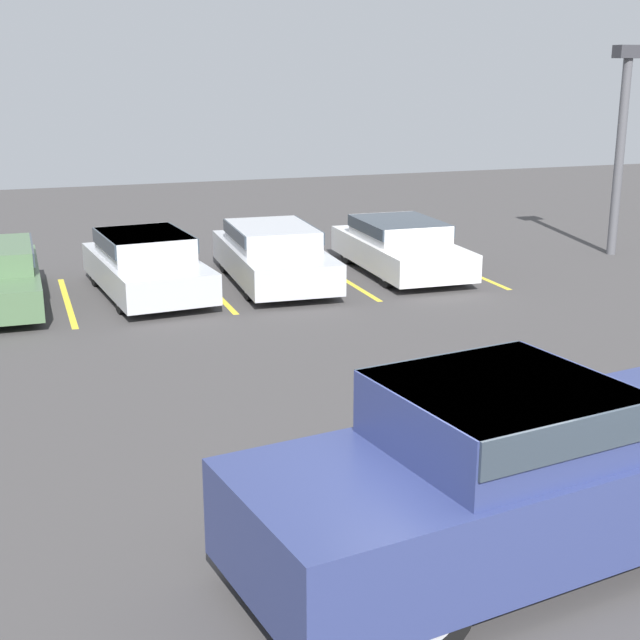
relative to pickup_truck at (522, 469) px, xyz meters
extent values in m
plane|color=#423F3F|center=(-0.34, -0.22, -0.89)|extent=(60.00, 60.00, 0.00)
cube|color=yellow|center=(-3.40, 11.36, -0.89)|extent=(0.12, 4.13, 0.01)
cube|color=yellow|center=(-0.44, 11.36, -0.89)|extent=(0.12, 4.13, 0.01)
cube|color=yellow|center=(2.52, 11.36, -0.89)|extent=(0.12, 4.13, 0.01)
cube|color=yellow|center=(5.49, 11.36, -0.89)|extent=(0.12, 4.13, 0.01)
cube|color=navy|center=(-0.02, 0.00, -0.17)|extent=(5.78, 2.84, 0.93)
cube|color=navy|center=(-0.29, -0.04, 0.59)|extent=(2.25, 2.14, 0.61)
cube|color=#2D3842|center=(-0.29, -0.04, 0.73)|extent=(2.22, 2.20, 0.33)
cylinder|color=black|center=(1.50, 1.08, -0.46)|extent=(0.89, 0.43, 0.86)
cylinder|color=#ADADB2|center=(1.50, 1.08, -0.46)|extent=(0.51, 0.38, 0.47)
cylinder|color=black|center=(-1.79, 0.58, -0.46)|extent=(0.89, 0.43, 0.86)
cylinder|color=#ADADB2|center=(-1.79, 0.58, -0.46)|extent=(0.51, 0.38, 0.47)
cylinder|color=black|center=(-1.53, -1.09, -0.46)|extent=(0.89, 0.43, 0.86)
cylinder|color=#ADADB2|center=(-1.53, -1.09, -0.46)|extent=(0.51, 0.38, 0.47)
cylinder|color=black|center=(-4.01, 10.19, -0.57)|extent=(0.21, 0.65, 0.65)
cylinder|color=#ADADB2|center=(-4.01, 10.19, -0.57)|extent=(0.22, 0.36, 0.36)
cylinder|color=black|center=(-3.99, 12.80, -0.57)|extent=(0.21, 0.65, 0.65)
cylinder|color=#ADADB2|center=(-3.99, 12.80, -0.57)|extent=(0.22, 0.36, 0.36)
cube|color=#B7BABF|center=(-1.78, 11.42, -0.41)|extent=(2.20, 4.42, 0.60)
cube|color=#B7BABF|center=(-1.79, 11.51, 0.13)|extent=(1.80, 2.36, 0.49)
cube|color=#2D3842|center=(-1.79, 11.51, 0.23)|extent=(1.86, 2.32, 0.30)
cylinder|color=black|center=(-0.89, 10.26, -0.56)|extent=(0.28, 0.67, 0.66)
cylinder|color=#ADADB2|center=(-0.89, 10.26, -0.56)|extent=(0.26, 0.38, 0.36)
cylinder|color=black|center=(-2.44, 10.12, -0.56)|extent=(0.28, 0.67, 0.66)
cylinder|color=#ADADB2|center=(-2.44, 10.12, -0.56)|extent=(0.26, 0.38, 0.36)
cylinder|color=black|center=(-1.12, 12.72, -0.56)|extent=(0.28, 0.67, 0.66)
cylinder|color=#ADADB2|center=(-1.12, 12.72, -0.56)|extent=(0.26, 0.38, 0.36)
cylinder|color=black|center=(-2.67, 12.58, -0.56)|extent=(0.28, 0.67, 0.66)
cylinder|color=#ADADB2|center=(-2.67, 12.58, -0.56)|extent=(0.26, 0.38, 0.36)
cube|color=#B7BABF|center=(0.97, 11.57, -0.40)|extent=(2.05, 4.64, 0.63)
cube|color=#B7BABF|center=(0.97, 11.66, 0.13)|extent=(1.72, 2.44, 0.44)
cube|color=#2D3842|center=(0.97, 11.66, 0.22)|extent=(1.79, 2.40, 0.26)
cylinder|color=black|center=(1.70, 10.22, -0.56)|extent=(0.25, 0.66, 0.65)
cylinder|color=#ADADB2|center=(1.70, 10.22, -0.56)|extent=(0.25, 0.37, 0.36)
cylinder|color=black|center=(0.12, 10.29, -0.56)|extent=(0.25, 0.66, 0.65)
cylinder|color=#ADADB2|center=(0.12, 10.29, -0.56)|extent=(0.25, 0.37, 0.36)
cylinder|color=black|center=(1.82, 12.86, -0.56)|extent=(0.25, 0.66, 0.65)
cylinder|color=#ADADB2|center=(1.82, 12.86, -0.56)|extent=(0.25, 0.37, 0.36)
cylinder|color=black|center=(0.24, 12.93, -0.56)|extent=(0.25, 0.66, 0.65)
cylinder|color=#ADADB2|center=(0.24, 12.93, -0.56)|extent=(0.25, 0.37, 0.36)
cube|color=silver|center=(3.99, 11.60, -0.42)|extent=(1.96, 4.42, 0.58)
cube|color=silver|center=(3.99, 11.69, 0.09)|extent=(1.68, 2.32, 0.43)
cube|color=#2D3842|center=(3.99, 11.69, 0.17)|extent=(1.76, 2.27, 0.26)
cylinder|color=black|center=(4.74, 10.31, -0.57)|extent=(0.25, 0.65, 0.65)
cylinder|color=#ADADB2|center=(4.74, 10.31, -0.57)|extent=(0.26, 0.36, 0.36)
cylinder|color=black|center=(3.16, 10.36, -0.57)|extent=(0.25, 0.65, 0.65)
cylinder|color=#ADADB2|center=(3.16, 10.36, -0.57)|extent=(0.26, 0.36, 0.36)
cylinder|color=black|center=(4.81, 12.85, -0.57)|extent=(0.25, 0.65, 0.65)
cylinder|color=#ADADB2|center=(4.81, 12.85, -0.57)|extent=(0.26, 0.36, 0.36)
cylinder|color=black|center=(3.23, 12.89, -0.57)|extent=(0.25, 0.65, 0.65)
cylinder|color=#ADADB2|center=(3.23, 12.89, -0.57)|extent=(0.26, 0.36, 0.36)
cylinder|color=#515156|center=(9.86, 11.76, 1.47)|extent=(0.22, 0.22, 4.73)
cube|color=#333338|center=(9.86, 11.76, 3.99)|extent=(0.70, 0.36, 0.30)
camera|label=1|loc=(-4.30, -6.58, 3.61)|focal=50.00mm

